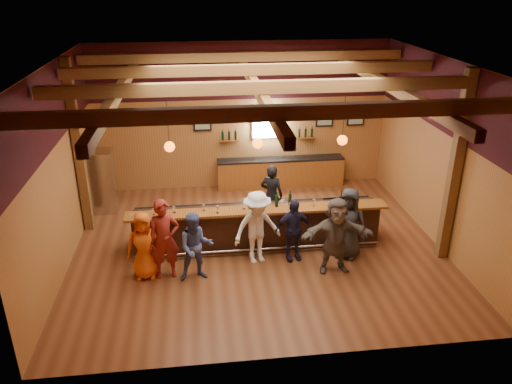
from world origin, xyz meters
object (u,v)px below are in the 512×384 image
at_px(customer_redvest, 164,239).
at_px(customer_brown, 336,235).
at_px(bar_counter, 257,225).
at_px(customer_navy, 293,230).
at_px(ice_bucket, 260,205).
at_px(bottle_a, 277,201).
at_px(customer_white, 257,228).
at_px(back_bar_cabinet, 280,172).
at_px(customer_denim, 196,247).
at_px(customer_dark, 348,223).
at_px(bartender, 272,195).
at_px(customer_orange, 144,246).
at_px(stainless_fridge, 102,181).

height_order(customer_redvest, customer_brown, customer_redvest).
relative_size(bar_counter, customer_navy, 4.09).
distance_m(bar_counter, ice_bucket, 0.78).
bearing_deg(bottle_a, customer_white, -131.25).
relative_size(back_bar_cabinet, customer_redvest, 2.14).
distance_m(customer_brown, ice_bucket, 1.96).
relative_size(customer_redvest, customer_denim, 1.16).
bearing_deg(back_bar_cabinet, bar_counter, -108.34).
xyz_separation_m(customer_dark, bartender, (-1.54, 1.91, -0.03)).
bearing_deg(customer_redvest, ice_bucket, 14.33).
distance_m(customer_orange, bottle_a, 3.29).
bearing_deg(customer_denim, customer_redvest, 159.40).
bearing_deg(customer_denim, bottle_a, 25.71).
height_order(bar_counter, customer_denim, customer_denim).
distance_m(customer_dark, bartender, 2.45).
relative_size(stainless_fridge, bartender, 1.06).
bearing_deg(customer_denim, bartender, 44.80).
bearing_deg(back_bar_cabinet, bartender, -104.85).
xyz_separation_m(bar_counter, bottle_a, (0.44, -0.23, 0.74)).
relative_size(customer_redvest, customer_brown, 1.03).
relative_size(bar_counter, bartender, 3.72).
bearing_deg(bar_counter, stainless_fridge, 149.24).
distance_m(back_bar_cabinet, customer_dark, 4.55).
bearing_deg(customer_redvest, bartender, 32.02).
bearing_deg(customer_dark, customer_navy, -152.28).
relative_size(customer_denim, bartender, 0.95).
height_order(back_bar_cabinet, customer_redvest, customer_redvest).
height_order(customer_redvest, customer_navy, customer_redvest).
relative_size(customer_orange, customer_dark, 0.89).
bearing_deg(bartender, ice_bucket, 93.42).
distance_m(customer_white, customer_brown, 1.80).
xyz_separation_m(customer_brown, bartender, (-1.08, 2.49, -0.06)).
distance_m(bar_counter, bottle_a, 0.89).
bearing_deg(ice_bucket, bottle_a, 13.30).
bearing_deg(customer_denim, bar_counter, 37.37).
xyz_separation_m(bar_counter, bartender, (0.51, 1.04, 0.32)).
xyz_separation_m(customer_orange, customer_denim, (1.14, -0.22, 0.02)).
xyz_separation_m(stainless_fridge, bottle_a, (4.55, -2.68, 0.36)).
relative_size(bar_counter, customer_denim, 3.93).
distance_m(customer_orange, bartender, 3.89).
relative_size(back_bar_cabinet, customer_navy, 2.60).
bearing_deg(back_bar_cabinet, customer_dark, -78.99).
distance_m(customer_denim, customer_white, 1.53).
relative_size(customer_brown, bartender, 1.07).
bearing_deg(bottle_a, ice_bucket, -166.70).
bearing_deg(customer_brown, back_bar_cabinet, 94.16).
distance_m(customer_denim, customer_dark, 3.62).
height_order(bar_counter, customer_brown, customer_brown).
xyz_separation_m(back_bar_cabinet, customer_dark, (0.87, -4.44, 0.40)).
xyz_separation_m(bar_counter, customer_redvest, (-2.21, -1.23, 0.41)).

